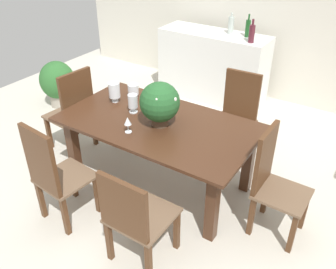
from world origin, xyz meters
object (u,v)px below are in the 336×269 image
object	(u,v)px
chair_near_right	(134,216)
wine_glass	(128,122)
chair_near_left	(54,173)
chair_foot_end	(272,180)
dining_table	(158,132)
crystal_vase_center_near	(133,102)
crystal_vase_right	(114,91)
kitchen_counter	(213,66)
wine_bottle_green	(252,33)
chair_far_right	(237,112)
wine_bottle_amber	(248,28)
crystal_vase_left	(133,90)
flower_centerpiece	(160,103)
wine_bottle_tall	(231,25)
chair_head_end	(74,108)
potted_plant_floor	(58,82)

from	to	relation	value
chair_near_right	wine_glass	size ratio (longest dim) A/B	5.92
chair_near_left	chair_foot_end	distance (m)	1.88
chair_foot_end	dining_table	bearing A→B (deg)	91.02
chair_near_left	crystal_vase_center_near	world-z (taller)	chair_near_left
crystal_vase_right	kitchen_counter	size ratio (longest dim) A/B	0.13
chair_near_left	chair_foot_end	xyz separation A→B (m)	(1.61, 0.96, -0.01)
chair_foot_end	crystal_vase_right	xyz separation A→B (m)	(-1.80, 0.11, 0.33)
wine_glass	wine_bottle_green	distance (m)	2.36
chair_far_right	wine_bottle_amber	size ratio (longest dim) A/B	3.24
wine_bottle_green	wine_bottle_amber	bearing A→B (deg)	124.64
chair_near_left	crystal_vase_left	bearing A→B (deg)	-80.67
chair_foot_end	wine_bottle_amber	xyz separation A→B (m)	(-1.22, 2.23, 0.58)
crystal_vase_center_near	kitchen_counter	distance (m)	2.18
chair_near_left	kitchen_counter	world-z (taller)	chair_near_left
crystal_vase_center_near	flower_centerpiece	bearing A→B (deg)	-9.29
chair_near_right	wine_bottle_tall	distance (m)	3.33
crystal_vase_center_near	wine_glass	bearing A→B (deg)	-59.21
chair_near_left	wine_glass	bearing A→B (deg)	-110.34
crystal_vase_right	chair_foot_end	bearing A→B (deg)	-3.41
chair_head_end	flower_centerpiece	distance (m)	1.28
chair_near_left	wine_glass	xyz separation A→B (m)	(0.32, 0.65, 0.30)
flower_centerpiece	kitchen_counter	bearing A→B (deg)	104.08
crystal_vase_left	wine_bottle_green	size ratio (longest dim) A/B	0.51
wine_bottle_tall	potted_plant_floor	world-z (taller)	wine_bottle_tall
flower_centerpiece	chair_head_end	bearing A→B (deg)	178.83
chair_head_end	chair_near_right	xyz separation A→B (m)	(1.59, -0.95, -0.04)
crystal_vase_center_near	kitchen_counter	bearing A→B (deg)	94.95
kitchen_counter	wine_bottle_amber	distance (m)	0.77
crystal_vase_right	chair_near_left	bearing A→B (deg)	-79.80
chair_near_left	wine_bottle_tall	distance (m)	3.25
crystal_vase_center_near	wine_bottle_tall	xyz separation A→B (m)	(0.02, 2.21, 0.26)
wine_bottle_amber	wine_bottle_tall	bearing A→B (deg)	177.48
chair_far_right	wine_bottle_amber	world-z (taller)	wine_bottle_amber
crystal_vase_right	wine_glass	size ratio (longest dim) A/B	1.38
chair_head_end	crystal_vase_center_near	world-z (taller)	chair_head_end
kitchen_counter	crystal_vase_right	bearing A→B (deg)	-93.45
chair_far_right	wine_bottle_green	xyz separation A→B (m)	(-0.33, 1.07, 0.58)
dining_table	wine_bottle_tall	bearing A→B (deg)	97.65
chair_head_end	potted_plant_floor	size ratio (longest dim) A/B	1.52
dining_table	chair_near_left	bearing A→B (deg)	-114.59
chair_far_right	flower_centerpiece	bearing A→B (deg)	-113.33
flower_centerpiece	kitchen_counter	world-z (taller)	flower_centerpiece
chair_head_end	chair_near_left	distance (m)	1.20
chair_far_right	wine_glass	xyz separation A→B (m)	(-0.55, -1.26, 0.31)
chair_near_right	crystal_vase_center_near	world-z (taller)	crystal_vase_center_near
chair_near_right	wine_bottle_green	world-z (taller)	wine_bottle_green
wine_glass	crystal_vase_right	bearing A→B (deg)	140.76
chair_near_left	flower_centerpiece	xyz separation A→B (m)	(0.49, 0.92, 0.42)
crystal_vase_center_near	chair_head_end	bearing A→B (deg)	-177.60
chair_near_left	wine_bottle_tall	xyz separation A→B (m)	(0.14, 3.20, 0.57)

